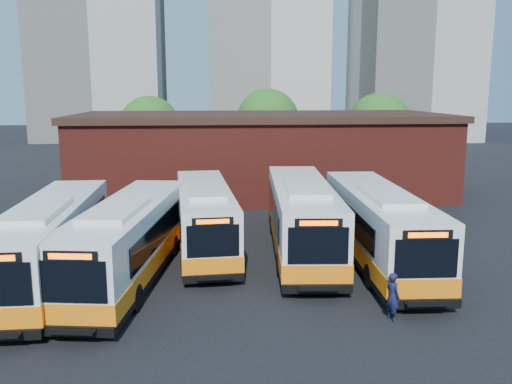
{
  "coord_description": "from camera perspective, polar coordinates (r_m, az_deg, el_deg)",
  "views": [
    {
      "loc": [
        -3.98,
        -22.69,
        8.24
      ],
      "look_at": [
        -1.72,
        4.26,
        3.11
      ],
      "focal_mm": 38.0,
      "sensor_mm": 36.0,
      "label": 1
    }
  ],
  "objects": [
    {
      "name": "ground",
      "position": [
        24.47,
        4.92,
        -8.98
      ],
      "size": [
        220.0,
        220.0,
        0.0
      ],
      "primitive_type": "plane",
      "color": "black"
    },
    {
      "name": "tree_west",
      "position": [
        55.14,
        -11.12,
        6.8
      ],
      "size": [
        6.0,
        6.0,
        7.65
      ],
      "color": "#382314",
      "rests_on": "ground"
    },
    {
      "name": "tree_mid",
      "position": [
        57.09,
        1.24,
        7.56
      ],
      "size": [
        6.56,
        6.56,
        8.36
      ],
      "color": "#382314",
      "rests_on": "ground"
    },
    {
      "name": "depot_building",
      "position": [
        43.16,
        0.54,
        4.11
      ],
      "size": [
        28.6,
        12.6,
        6.4
      ],
      "color": "maroon",
      "rests_on": "ground"
    },
    {
      "name": "transit_worker",
      "position": [
        20.48,
        14.21,
        -10.61
      ],
      "size": [
        0.62,
        0.76,
        1.79
      ],
      "primitive_type": "imported",
      "rotation": [
        0.0,
        0.0,
        1.91
      ],
      "color": "#131737",
      "rests_on": "ground"
    },
    {
      "name": "bus_midwest",
      "position": [
        28.55,
        -5.44,
        -2.84
      ],
      "size": [
        3.45,
        12.76,
        3.44
      ],
      "rotation": [
        0.0,
        0.0,
        0.07
      ],
      "color": "white",
      "rests_on": "ground"
    },
    {
      "name": "bus_west",
      "position": [
        24.41,
        -13.24,
        -5.28
      ],
      "size": [
        4.45,
        13.31,
        3.57
      ],
      "rotation": [
        0.0,
        0.0,
        -0.14
      ],
      "color": "white",
      "rests_on": "ground"
    },
    {
      "name": "bus_mideast",
      "position": [
        27.8,
        4.81,
        -2.91
      ],
      "size": [
        3.76,
        13.9,
        3.74
      ],
      "rotation": [
        0.0,
        0.0,
        -0.07
      ],
      "color": "white",
      "rests_on": "ground"
    },
    {
      "name": "bus_farwest",
      "position": [
        25.12,
        -20.8,
        -5.21
      ],
      "size": [
        2.95,
        13.32,
        3.61
      ],
      "rotation": [
        0.0,
        0.0,
        0.01
      ],
      "color": "white",
      "rests_on": "ground"
    },
    {
      "name": "tree_east",
      "position": [
        56.42,
        12.84,
        7.01
      ],
      "size": [
        6.24,
        6.24,
        7.96
      ],
      "color": "#382314",
      "rests_on": "ground"
    },
    {
      "name": "bus_east",
      "position": [
        26.77,
        12.72,
        -3.74
      ],
      "size": [
        3.28,
        13.58,
        3.67
      ],
      "rotation": [
        0.0,
        0.0,
        -0.04
      ],
      "color": "white",
      "rests_on": "ground"
    }
  ]
}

